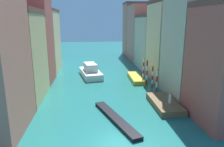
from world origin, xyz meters
name	(u,v)px	position (x,y,z in m)	size (l,w,h in m)	color
ground_plane	(102,78)	(0.00, 24.50, 0.00)	(154.00, 154.00, 0.00)	#1E6B66
building_left_1	(17,55)	(-12.95, 13.58, 6.64)	(6.92, 10.18, 13.26)	#DBB77A
building_left_2	(30,23)	(-12.95, 22.42, 11.08)	(6.92, 7.39, 22.12)	#B25147
building_left_3	(43,41)	(-12.95, 31.78, 7.01)	(6.92, 10.67, 13.99)	beige
building_right_1	(193,37)	(12.95, 12.39, 9.21)	(6.92, 9.13, 18.40)	#BCB299
building_right_2	(169,41)	(12.95, 21.96, 7.69)	(6.92, 9.21, 15.36)	beige
building_right_3	(153,42)	(12.95, 32.63, 6.44)	(6.92, 11.93, 12.85)	#BCB299
building_right_4	(141,32)	(12.95, 44.65, 8.17)	(6.92, 11.70, 16.31)	#C6705B
building_right_5	(134,29)	(12.95, 54.77, 8.69)	(6.92, 7.98, 17.36)	#C6705B
waterfront_dock	(165,104)	(7.63, 8.29, 0.39)	(3.25, 7.37, 0.79)	brown
person_on_dock	(170,98)	(8.04, 7.45, 1.45)	(0.36, 0.36, 1.43)	white
mooring_pole_0	(157,81)	(8.27, 13.98, 2.06)	(0.30, 0.30, 4.03)	red
mooring_pole_1	(152,77)	(8.28, 16.50, 2.08)	(0.31, 0.31, 4.06)	red
mooring_pole_2	(147,72)	(7.94, 18.93, 2.36)	(0.33, 0.33, 4.62)	red
mooring_pole_3	(143,69)	(7.83, 21.05, 2.45)	(0.33, 0.33, 4.80)	red
vaporetto_white	(91,72)	(-2.36, 25.81, 1.03)	(5.08, 9.50, 2.80)	white
gondola_black	(115,118)	(0.36, 4.82, 0.21)	(4.45, 10.35, 0.42)	black
motorboat_0	(136,78)	(6.57, 22.09, 0.39)	(2.33, 7.97, 0.79)	gold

